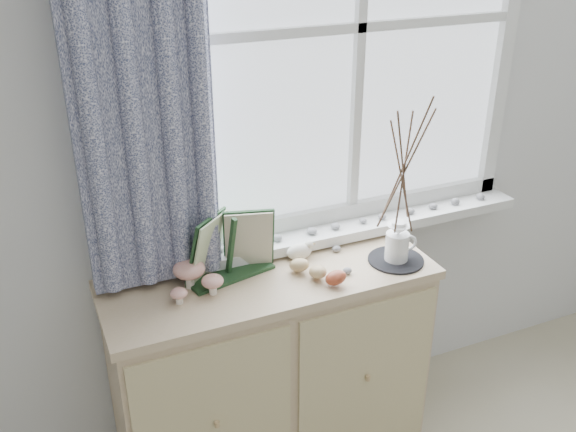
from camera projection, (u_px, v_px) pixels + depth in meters
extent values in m
cube|color=silver|center=(281.00, 130.00, 2.35)|extent=(4.00, 0.04, 2.60)
cube|color=silver|center=(358.00, 26.00, 2.30)|extent=(1.30, 0.01, 1.40)
cube|color=silver|center=(358.00, 226.00, 2.58)|extent=(1.45, 0.16, 0.04)
cube|color=#0A1239|center=(135.00, 44.00, 1.89)|extent=(0.44, 0.06, 1.61)
cube|color=tan|center=(271.00, 373.00, 2.49)|extent=(1.17, 0.43, 0.81)
cube|color=tan|center=(270.00, 280.00, 2.30)|extent=(1.20, 0.45, 0.03)
cube|color=tan|center=(365.00, 388.00, 2.41)|extent=(0.55, 0.01, 0.75)
cylinder|color=white|center=(190.00, 278.00, 2.21)|extent=(0.03, 0.03, 0.07)
ellipsoid|color=#AC2205|center=(189.00, 269.00, 2.19)|extent=(0.11, 0.11, 0.06)
cylinder|color=white|center=(213.00, 288.00, 2.18)|extent=(0.03, 0.03, 0.05)
ellipsoid|color=#AC2205|center=(212.00, 281.00, 2.16)|extent=(0.08, 0.08, 0.04)
cylinder|color=white|center=(179.00, 298.00, 2.13)|extent=(0.03, 0.03, 0.04)
ellipsoid|color=#AC2205|center=(179.00, 293.00, 2.12)|extent=(0.06, 0.06, 0.03)
ellipsoid|color=tan|center=(318.00, 272.00, 2.26)|extent=(0.06, 0.05, 0.08)
ellipsoid|color=tan|center=(299.00, 265.00, 2.30)|extent=(0.06, 0.05, 0.08)
ellipsoid|color=#92381F|center=(336.00, 278.00, 2.22)|extent=(0.06, 0.05, 0.08)
cylinder|color=black|center=(396.00, 260.00, 2.38)|extent=(0.21, 0.21, 0.01)
cylinder|color=white|center=(397.00, 246.00, 2.36)|extent=(0.11, 0.11, 0.11)
cone|color=white|center=(398.00, 229.00, 2.33)|extent=(0.09, 0.09, 0.04)
cylinder|color=white|center=(399.00, 225.00, 2.32)|extent=(0.05, 0.05, 0.02)
torus|color=white|center=(408.00, 243.00, 2.37)|extent=(0.07, 0.03, 0.07)
ellipsoid|color=gray|center=(347.00, 271.00, 2.30)|extent=(0.03, 0.03, 0.02)
ellipsoid|color=gray|center=(336.00, 249.00, 2.44)|extent=(0.03, 0.03, 0.02)
ellipsoid|color=gray|center=(397.00, 256.00, 2.39)|extent=(0.03, 0.03, 0.02)
ellipsoid|color=gray|center=(304.00, 250.00, 2.43)|extent=(0.03, 0.03, 0.02)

